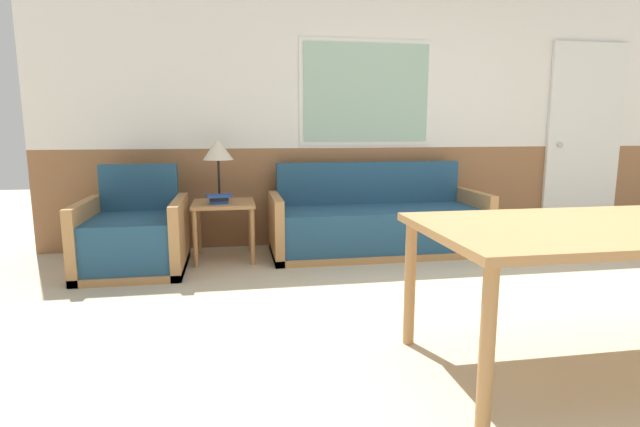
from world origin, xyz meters
TOP-DOWN VIEW (x-y plane):
  - ground_plane at (0.00, 0.00)m, footprint 16.00×16.00m
  - wall_back at (-0.02, 2.63)m, footprint 7.20×0.09m
  - couch at (-0.42, 2.13)m, footprint 2.00×0.77m
  - armchair at (-2.58, 1.91)m, footprint 0.82×0.88m
  - side_table at (-1.85, 2.13)m, footprint 0.54×0.54m
  - table_lamp at (-1.88, 2.22)m, footprint 0.27×0.27m
  - book_stack at (-1.88, 2.03)m, footprint 0.23×0.16m
  - dining_table at (0.06, -0.29)m, footprint 1.90×0.96m
  - entry_door at (2.03, 2.57)m, footprint 0.88×0.09m

SIDE VIEW (x-z plane):
  - ground_plane at x=0.00m, z-range 0.00..0.00m
  - couch at x=-0.42m, z-range -0.16..0.68m
  - armchair at x=-2.58m, z-range -0.16..0.69m
  - side_table at x=-1.85m, z-range 0.18..0.70m
  - book_stack at x=-1.88m, z-range 0.52..0.60m
  - dining_table at x=0.06m, z-range 0.30..1.02m
  - table_lamp at x=-1.88m, z-range 0.69..1.25m
  - entry_door at x=2.03m, z-range 0.00..2.07m
  - wall_back at x=-0.02m, z-range 0.01..2.71m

